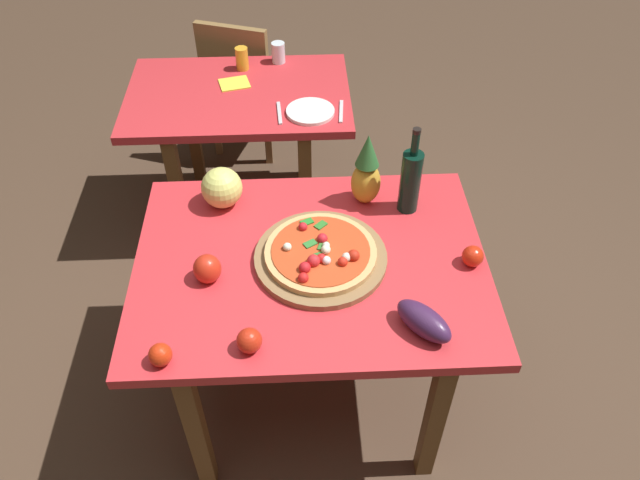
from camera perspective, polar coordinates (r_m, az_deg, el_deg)
The scene contains 20 objects.
ground_plane at distance 2.70m, azimuth -0.70°, elevation -12.94°, with size 10.00×10.00×0.00m, color #4C3828.
display_table at distance 2.17m, azimuth -0.85°, elevation -3.55°, with size 1.22×0.91×0.75m.
background_table at distance 3.07m, azimuth -7.47°, elevation 11.67°, with size 1.06×0.70×0.75m.
dining_chair at distance 3.64m, azimuth -7.19°, elevation 14.63°, with size 0.51×0.51×0.85m.
pizza_board at distance 2.10m, azimuth 0.06°, elevation -1.69°, with size 0.46×0.46×0.03m, color olive.
pizza at distance 2.08m, azimuth 0.08°, elevation -1.23°, with size 0.38×0.38×0.06m.
wine_bottle at distance 2.24m, azimuth 8.44°, elevation 5.55°, with size 0.08×0.08×0.35m.
pineapple_left at distance 2.26m, azimuth 4.35°, elevation 6.29°, with size 0.11×0.11×0.30m.
melon at distance 2.31m, azimuth -9.15°, elevation 4.84°, with size 0.15×0.15×0.15m, color #DADF6F.
bell_pepper at distance 2.05m, azimuth -10.48°, elevation -2.66°, with size 0.09×0.09×0.10m, color red.
eggplant at distance 1.90m, azimuth 9.66°, elevation -7.46°, with size 0.20×0.09×0.09m, color #3D2045.
tomato_by_bottle at distance 1.88m, azimuth -14.68°, elevation -10.32°, with size 0.07×0.07×0.07m, color red.
tomato_beside_pepper at distance 1.85m, azimuth -6.61°, elevation -9.30°, with size 0.08×0.08×0.08m, color red.
tomato_at_corner at distance 2.13m, azimuth 14.05°, elevation -1.48°, with size 0.07×0.07×0.07m, color red.
drinking_glass_juice at distance 3.17m, azimuth -7.29°, elevation 16.44°, with size 0.06×0.06×0.11m, color gold.
drinking_glass_water at distance 3.22m, azimuth -3.91°, elevation 17.05°, with size 0.07×0.07×0.10m, color silver.
dinner_plate at distance 2.82m, azimuth -0.91°, elevation 11.90°, with size 0.22×0.22×0.02m, color white.
fork_utensil at distance 2.83m, azimuth -3.80°, elevation 11.74°, with size 0.02×0.18×0.01m, color silver.
knife_utensil at distance 2.83m, azimuth 1.99°, elevation 11.90°, with size 0.02×0.18×0.01m, color silver.
napkin_folded at distance 3.07m, azimuth -7.99°, elevation 14.26°, with size 0.14×0.12×0.01m, color yellow.
Camera 1 is at (-0.04, -1.46, 2.27)m, focal length 34.30 mm.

